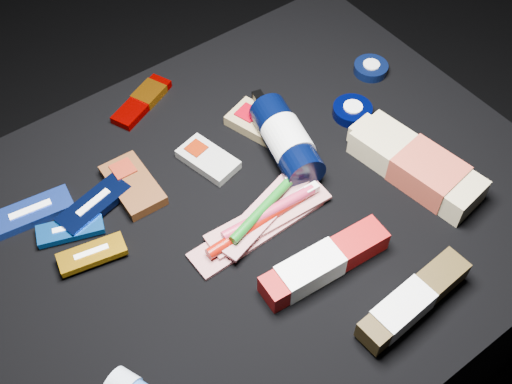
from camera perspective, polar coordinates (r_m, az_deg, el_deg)
ground at (r=1.39m, az=-0.26°, el=-11.17°), size 3.00×3.00×0.00m
cloth_table at (r=1.21m, az=-0.29°, el=-6.98°), size 0.98×0.78×0.40m
luna_bar_0 at (r=1.09m, az=-19.33°, el=-1.73°), size 0.14×0.07×0.02m
luna_bar_1 at (r=1.05m, az=-16.17°, el=-3.22°), size 0.11×0.07×0.01m
luna_bar_2 at (r=1.06m, az=-14.19°, el=-1.13°), size 0.13×0.07×0.02m
luna_bar_3 at (r=1.01m, az=-14.37°, el=-5.37°), size 0.11×0.06×0.01m
clif_bar_0 at (r=1.08m, az=-11.01°, el=0.78°), size 0.07×0.12×0.02m
clif_bar_1 at (r=1.10m, az=-4.44°, el=3.02°), size 0.08×0.11×0.02m
clif_bar_2 at (r=1.15m, az=0.37°, el=6.11°), size 0.10×0.14×0.02m
power_bar at (r=1.21m, az=-9.90°, el=8.14°), size 0.14×0.09×0.02m
lotion_bottle at (r=1.09m, az=2.71°, el=4.61°), size 0.11×0.22×0.07m
cream_tin_upper at (r=1.28m, az=10.17°, el=10.78°), size 0.07×0.07×0.02m
cream_tin_lower at (r=1.18m, az=8.56°, el=7.15°), size 0.07×0.07×0.02m
bodywash_bottle at (r=1.10m, az=14.21°, el=2.15°), size 0.11×0.25×0.05m
toothbrush_pack_0 at (r=1.01m, az=0.21°, el=-3.00°), size 0.23×0.06×0.03m
toothbrush_pack_1 at (r=1.02m, az=1.30°, el=-1.95°), size 0.22×0.06×0.02m
toothbrush_pack_2 at (r=1.01m, az=0.76°, el=-1.54°), size 0.20×0.10×0.02m
toothpaste_carton_red at (r=0.97m, az=5.67°, el=-6.50°), size 0.21×0.06×0.04m
toothpaste_carton_green at (r=0.95m, az=13.51°, el=-9.58°), size 0.20×0.06×0.04m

